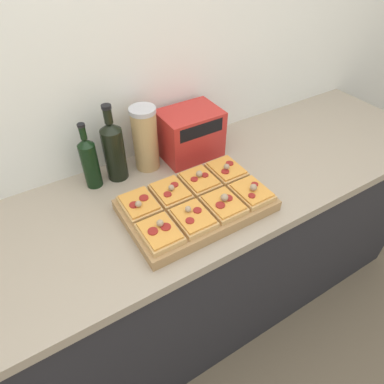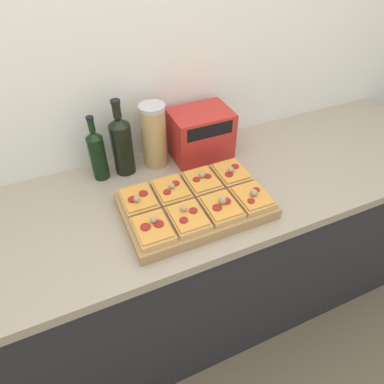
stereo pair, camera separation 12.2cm
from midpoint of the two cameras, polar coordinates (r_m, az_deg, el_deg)
ground_plane at (r=1.87m, az=3.43°, el=-27.88°), size 12.00×12.00×0.00m
wall_back at (r=1.39m, az=-7.72°, el=19.78°), size 6.00×0.06×2.50m
kitchen_counter at (r=1.62m, az=-1.12°, el=-12.53°), size 2.63×0.67×0.88m
cutting_board at (r=1.23m, az=3.41°, el=-2.40°), size 0.52×0.33×0.04m
pizza_slice_back_left at (r=1.21m, az=-6.11°, el=-1.37°), size 0.11×0.14×0.05m
pizza_slice_back_midleft at (r=1.24m, az=-0.69°, el=0.21°), size 0.11×0.14×0.05m
pizza_slice_back_midright at (r=1.28m, az=4.42°, el=1.72°), size 0.11×0.14×0.05m
pizza_slice_back_right at (r=1.33m, az=9.17°, el=3.06°), size 0.11×0.14×0.05m
pizza_slice_front_left at (r=1.10m, az=-3.43°, el=-6.30°), size 0.11×0.14×0.05m
pizza_slice_front_midleft at (r=1.14m, az=2.40°, el=-4.44°), size 0.11×0.14×0.05m
pizza_slice_front_midright at (r=1.18m, az=7.86°, el=-2.63°), size 0.11×0.14×0.05m
pizza_slice_front_right at (r=1.24m, az=12.83°, el=-0.99°), size 0.11×0.14×0.05m
olive_oil_bottle at (r=1.36m, az=-13.01°, el=6.11°), size 0.06×0.06×0.27m
wine_bottle at (r=1.36m, az=-9.09°, el=7.79°), size 0.08×0.08×0.32m
grain_jar_tall at (r=1.39m, az=-3.81°, el=9.27°), size 0.10×0.10×0.27m
toaster_oven at (r=1.46m, az=3.82°, el=9.58°), size 0.27×0.18×0.21m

